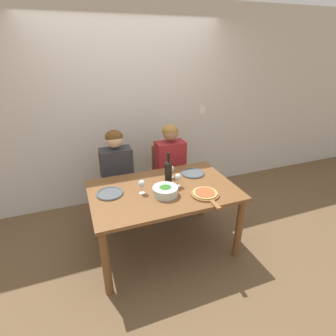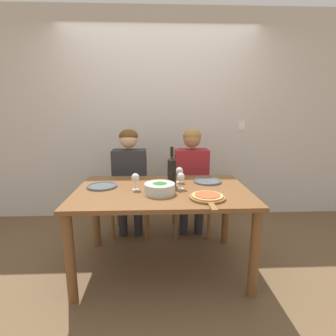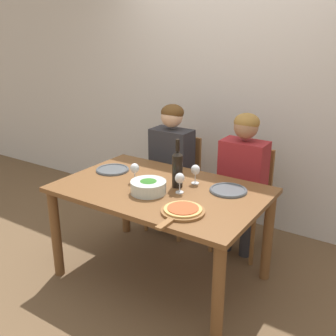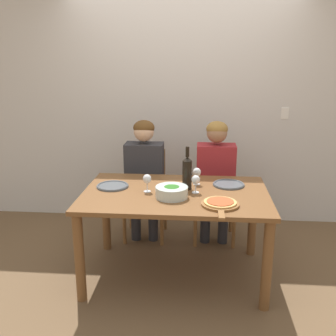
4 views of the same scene
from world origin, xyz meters
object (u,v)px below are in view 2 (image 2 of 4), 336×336
Objects in this scene: person_man at (192,172)px; wine_glass_right at (179,172)px; chair_right at (190,190)px; wine_glass_left at (135,178)px; chair_left at (131,191)px; wine_glass_centre at (181,178)px; broccoli_bowl at (160,188)px; pizza_on_board at (208,197)px; dinner_plate_left at (102,186)px; person_woman at (130,173)px; dinner_plate_right at (208,181)px; wine_bottle at (172,171)px.

wine_glass_right is at bearing -110.98° from person_man.
chair_right is 6.02× the size of wine_glass_left.
chair_left and chair_right have the same top height.
wine_glass_left and wine_glass_centre have the same top height.
broccoli_bowl is at bearing -28.45° from wine_glass_left.
chair_left reaches higher than pizza_on_board.
broccoli_bowl is 0.41m from pizza_on_board.
wine_glass_left reaches higher than dinner_plate_left.
person_woman is (0.00, -0.11, 0.25)m from chair_left.
person_man is 4.53× the size of dinner_plate_right.
wine_glass_left is at bearing 151.55° from broccoli_bowl.
wine_bottle is 2.44× the size of wine_glass_centre.
broccoli_bowl is 0.58m from dinner_plate_right.
chair_left is 3.51× the size of broccoli_bowl.
pizza_on_board is at bearing -100.92° from dinner_plate_right.
wine_glass_right reaches higher than chair_left.
dinner_plate_right is 0.73m from wine_glass_left.
dinner_plate_left is 1.82× the size of wine_glass_left.
broccoli_bowl is (-0.11, -0.21, -0.10)m from wine_bottle.
wine_glass_left is (-0.59, -0.81, 0.37)m from chair_right.
chair_left is 6.02× the size of wine_glass_left.
person_woman is at bearing 126.55° from wine_bottle.
broccoli_bowl is at bearing -118.23° from wine_bottle.
person_woman reaches higher than wine_glass_right.
chair_left is 0.77m from person_man.
pizza_on_board is at bearing -56.48° from chair_left.
wine_bottle is 0.47m from pizza_on_board.
pizza_on_board is at bearing -24.34° from wine_glass_left.
wine_glass_right is (0.53, -0.59, 0.37)m from chair_left.
wine_glass_left is (-0.59, 0.27, 0.09)m from pizza_on_board.
chair_right is at bearing 69.75° from wine_bottle.
dinner_plate_right is at bearing 18.21° from wine_glass_left.
person_woman reaches higher than dinner_plate_left.
dinner_plate_right is (1.00, 0.13, 0.00)m from dinner_plate_left.
chair_left is 1.03m from wine_glass_centre.
wine_glass_right reaches higher than dinner_plate_right.
wine_glass_left is at bearing -79.89° from person_woman.
chair_right is 0.77m from person_woman.
chair_right is 2.12× the size of pizza_on_board.
dinner_plate_left is at bearing -170.04° from wine_glass_right.
wine_glass_left reaches higher than dinner_plate_right.
person_man is at bearing -90.00° from chair_right.
chair_right is 3.31× the size of dinner_plate_left.
broccoli_bowl is at bearing -146.98° from wine_glass_centre.
person_man is at bearing 0.00° from person_woman.
chair_left is 0.90m from wine_glass_left.
wine_glass_left reaches higher than chair_right.
pizza_on_board is at bearing -90.02° from chair_right.
dinner_plate_right is at bearing 79.08° from pizza_on_board.
wine_bottle is 0.65m from dinner_plate_left.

